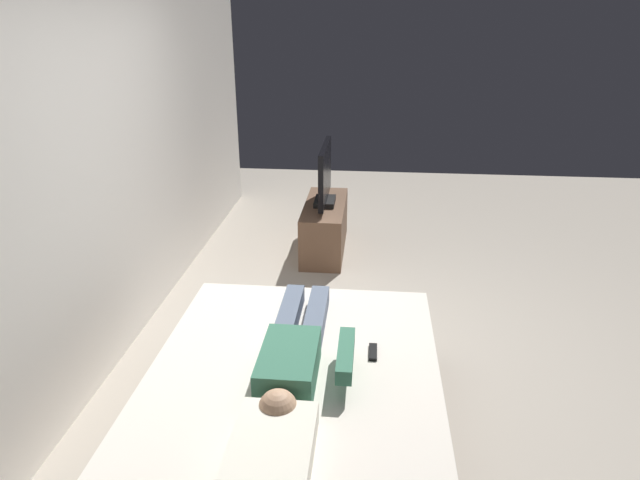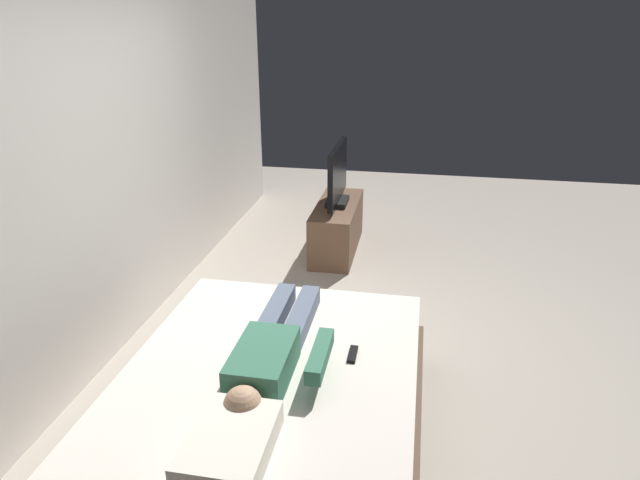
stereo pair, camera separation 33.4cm
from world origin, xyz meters
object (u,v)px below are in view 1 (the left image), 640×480
person (296,352)px  remote (373,352)px  pillow (272,449)px  tv_stand (325,227)px  bed (295,411)px  tv (325,176)px

person → remote: bearing=-69.5°
pillow → tv_stand: bearing=1.5°
person → remote: size_ratio=8.40×
pillow → remote: 0.92m
bed → tv: size_ratio=2.18×
person → tv_stand: person is taller
remote → tv: 2.69m
person → tv: (2.78, 0.09, 0.16)m
pillow → person: person is taller
bed → tv_stand: size_ratio=1.74×
tv_stand → person: bearing=-178.1°
bed → person: size_ratio=1.52×
person → tv_stand: 2.81m
tv → bed: bearing=-178.2°
bed → tv: (2.81, 0.09, 0.52)m
bed → remote: bearing=-66.3°
remote → tv_stand: (2.63, 0.50, -0.30)m
person → tv: 2.79m
bed → tv: bearing=1.8°
tv → tv_stand: bearing=90.0°
bed → remote: (0.18, -0.41, 0.29)m
person → tv_stand: bearing=1.9°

